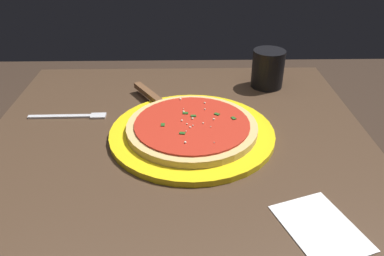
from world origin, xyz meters
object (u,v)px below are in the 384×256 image
fork (72,116)px  pizza_server (155,100)px  pizza (192,127)px  napkin_folded_right (320,228)px  cup_tall_drink (268,69)px  serving_plate (192,133)px

fork → pizza_server: bearing=105.0°
pizza → napkin_folded_right: pizza is taller
cup_tall_drink → fork: size_ratio=0.56×
pizza → cup_tall_drink: 0.34m
napkin_folded_right → fork: bearing=-127.7°
cup_tall_drink → fork: 0.53m
cup_tall_drink → napkin_folded_right: (0.55, -0.01, -0.05)m
serving_plate → fork: (-0.09, -0.29, -0.00)m
pizza → fork: bearing=-107.6°
pizza → pizza_server: pizza is taller
serving_plate → pizza_server: bearing=-148.3°
pizza → fork: pizza is taller
pizza → cup_tall_drink: (-0.26, 0.21, 0.03)m
serving_plate → napkin_folded_right: serving_plate is taller
pizza → cup_tall_drink: cup_tall_drink is taller
pizza_server → pizza: bearing=31.7°
serving_plate → pizza_server: (-0.14, -0.09, 0.01)m
serving_plate → napkin_folded_right: 0.35m
serving_plate → pizza: bearing=166.0°
serving_plate → pizza: 0.02m
pizza_server → napkin_folded_right: pizza_server is taller
pizza_server → napkin_folded_right: size_ratio=1.45×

